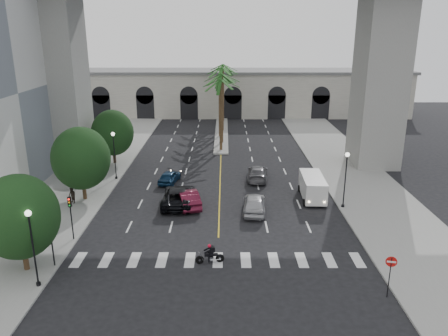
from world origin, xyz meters
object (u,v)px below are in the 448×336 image
at_px(traffic_signal_far, 71,211).
at_px(pedestrian_b, 72,195).
at_px(car_a, 255,203).
at_px(lamp_post_left_near, 32,242).
at_px(car_b, 188,198).
at_px(car_e, 169,177).
at_px(pedestrian_a, 29,222).
at_px(traffic_signal_near, 51,234).
at_px(car_d, 258,173).
at_px(lamp_post_right, 346,175).
at_px(lamp_post_left_far, 114,152).
at_px(cargo_van, 313,187).
at_px(do_not_enter_sign, 391,268).
at_px(motorcycle_rider, 211,254).
at_px(car_c, 178,196).

xyz_separation_m(traffic_signal_far, pedestrian_b, (-2.51, 7.37, -1.59)).
bearing_deg(car_a, lamp_post_left_near, 44.57).
distance_m(car_b, car_e, 6.99).
bearing_deg(car_e, pedestrian_a, 63.82).
distance_m(traffic_signal_near, car_d, 24.26).
relative_size(traffic_signal_far, car_a, 0.74).
xyz_separation_m(lamp_post_left_near, traffic_signal_far, (0.10, 6.50, -0.71)).
bearing_deg(lamp_post_right, car_a, -174.04).
bearing_deg(traffic_signal_far, car_b, 40.09).
bearing_deg(lamp_post_left_far, cargo_van, -15.47).
relative_size(cargo_van, do_not_enter_sign, 1.95).
relative_size(lamp_post_left_near, lamp_post_left_far, 1.00).
height_order(lamp_post_left_far, traffic_signal_near, lamp_post_left_far).
bearing_deg(car_a, motorcycle_rider, 72.66).
distance_m(lamp_post_left_far, do_not_enter_sign, 31.08).
height_order(traffic_signal_near, car_a, traffic_signal_near).
bearing_deg(traffic_signal_far, car_c, 44.86).
distance_m(traffic_signal_far, car_a, 15.63).
xyz_separation_m(lamp_post_left_near, cargo_van, (20.40, 15.35, -1.95)).
relative_size(pedestrian_a, pedestrian_b, 1.14).
xyz_separation_m(traffic_signal_near, do_not_enter_sign, (21.80, -3.52, -0.49)).
relative_size(car_e, do_not_enter_sign, 1.41).
height_order(car_c, pedestrian_a, pedestrian_a).
bearing_deg(pedestrian_b, lamp_post_right, 36.99).
distance_m(car_b, pedestrian_b, 10.86).
distance_m(motorcycle_rider, pedestrian_a, 15.38).
height_order(lamp_post_left_far, motorcycle_rider, lamp_post_left_far).
bearing_deg(car_d, cargo_van, 135.58).
relative_size(lamp_post_right, car_a, 1.09).
distance_m(traffic_signal_near, pedestrian_b, 11.75).
xyz_separation_m(lamp_post_left_far, motorcycle_rider, (10.90, -17.90, -2.56)).
relative_size(cargo_van, pedestrian_a, 3.09).
height_order(lamp_post_left_far, car_d, lamp_post_left_far).
distance_m(pedestrian_a, pedestrian_b, 6.35).
xyz_separation_m(lamp_post_left_near, lamp_post_left_far, (0.00, 21.00, 0.00)).
xyz_separation_m(lamp_post_left_far, car_a, (14.58, -8.86, -2.39)).
bearing_deg(do_not_enter_sign, traffic_signal_near, -175.79).
bearing_deg(pedestrian_a, cargo_van, -4.27).
relative_size(car_c, pedestrian_b, 3.97).
xyz_separation_m(car_e, pedestrian_b, (-8.37, -6.19, 0.25)).
distance_m(traffic_signal_near, car_a, 17.48).
distance_m(lamp_post_left_far, pedestrian_a, 14.03).
bearing_deg(traffic_signal_near, motorcycle_rider, 3.19).
relative_size(motorcycle_rider, pedestrian_a, 1.16).
relative_size(lamp_post_left_far, motorcycle_rider, 2.63).
bearing_deg(cargo_van, car_e, 164.10).
bearing_deg(car_c, pedestrian_a, 28.09).
xyz_separation_m(lamp_post_left_far, car_b, (8.44, -7.48, -2.41)).
bearing_deg(cargo_van, lamp_post_left_far, 166.68).
distance_m(lamp_post_right, traffic_signal_far, 23.62).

